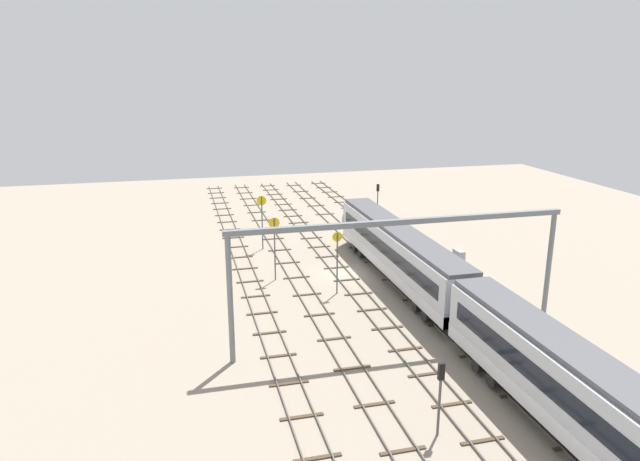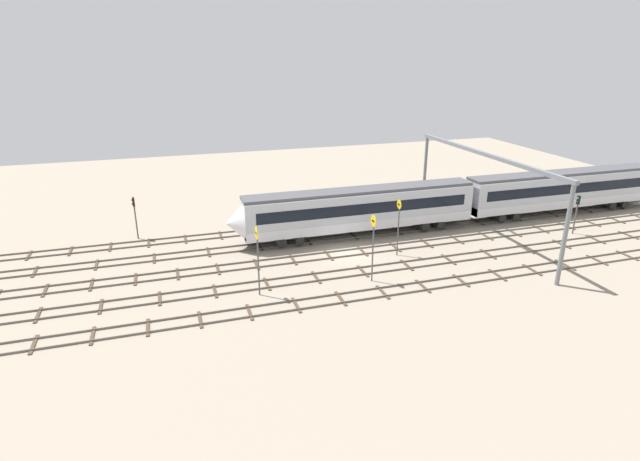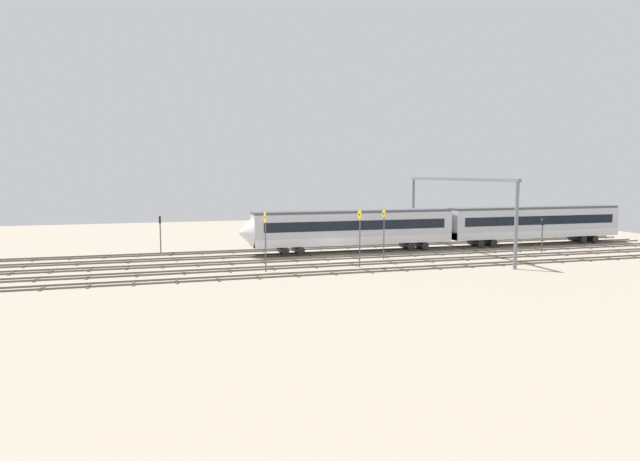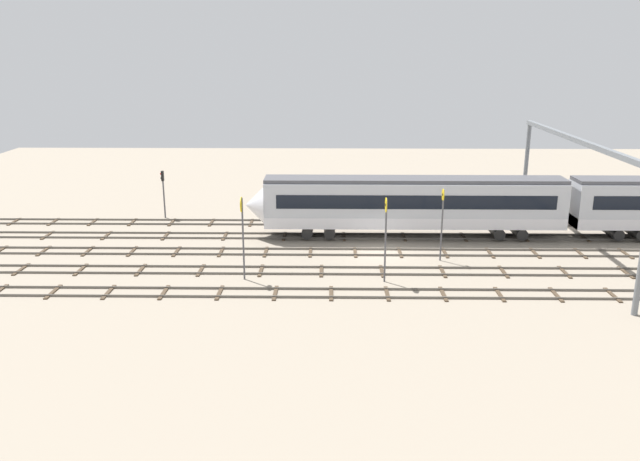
% 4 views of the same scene
% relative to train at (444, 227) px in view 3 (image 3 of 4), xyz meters
% --- Properties ---
extents(ground_plane, '(104.28, 104.28, 0.00)m').
position_rel_train_xyz_m(ground_plane, '(14.94, 4.20, -2.66)').
color(ground_plane, gray).
extents(track_near_foreground, '(88.28, 2.40, 0.16)m').
position_rel_train_xyz_m(track_near_foreground, '(14.94, -4.20, -2.59)').
color(track_near_foreground, '#59544C').
rests_on(track_near_foreground, ground).
extents(track_with_train, '(88.28, 2.40, 0.16)m').
position_rel_train_xyz_m(track_with_train, '(14.94, 0.00, -2.59)').
color(track_with_train, '#59544C').
rests_on(track_with_train, ground).
extents(track_middle, '(88.28, 2.40, 0.16)m').
position_rel_train_xyz_m(track_middle, '(14.94, 4.20, -2.59)').
color(track_middle, '#59544C').
rests_on(track_middle, ground).
extents(track_second_far, '(88.28, 2.40, 0.16)m').
position_rel_train_xyz_m(track_second_far, '(14.94, 8.40, -2.59)').
color(track_second_far, '#59544C').
rests_on(track_second_far, ground).
extents(track_far_background, '(88.28, 2.40, 0.16)m').
position_rel_train_xyz_m(track_far_background, '(14.94, 12.60, -2.59)').
color(track_far_background, '#59544C').
rests_on(track_far_background, ground).
extents(train, '(50.40, 3.24, 4.80)m').
position_rel_train_xyz_m(train, '(0.00, 0.00, 0.00)').
color(train, '#B7BCC6').
rests_on(train, ground).
extents(overhead_gantry, '(0.40, 23.20, 8.75)m').
position_rel_train_xyz_m(overhead_gantry, '(0.84, 4.26, 4.16)').
color(overhead_gantry, slate).
rests_on(overhead_gantry, ground).
extents(speed_sign_near_foreground, '(0.14, 0.96, 5.72)m').
position_rel_train_xyz_m(speed_sign_near_foreground, '(14.95, 10.33, 1.06)').
color(speed_sign_near_foreground, '#4C4C51').
rests_on(speed_sign_near_foreground, ground).
extents(speed_sign_mid_trackside, '(0.14, 0.82, 5.34)m').
position_rel_train_xyz_m(speed_sign_mid_trackside, '(10.52, 5.89, 0.71)').
color(speed_sign_mid_trackside, '#4C4C51').
rests_on(speed_sign_mid_trackside, ground).
extents(speed_sign_far_trackside, '(0.14, 1.00, 5.65)m').
position_rel_train_xyz_m(speed_sign_far_trackside, '(24.29, 10.02, 1.05)').
color(speed_sign_far_trackside, '#4C4C51').
rests_on(speed_sign_far_trackside, ground).
extents(signal_light_trackside_approach, '(0.31, 0.32, 4.08)m').
position_rel_train_xyz_m(signal_light_trackside_approach, '(-9.44, 6.17, 0.04)').
color(signal_light_trackside_approach, '#4C4C51').
rests_on(signal_light_trackside_approach, ground).
extents(signal_light_trackside_departure, '(0.31, 0.32, 4.33)m').
position_rel_train_xyz_m(signal_light_trackside_departure, '(33.61, -5.91, 0.19)').
color(signal_light_trackside_departure, '#4C4C51').
rests_on(signal_light_trackside_departure, ground).
extents(relay_cabinet, '(1.44, 0.64, 1.71)m').
position_rel_train_xyz_m(relay_cabinet, '(13.95, -6.99, -1.80)').
color(relay_cabinet, gray).
rests_on(relay_cabinet, ground).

